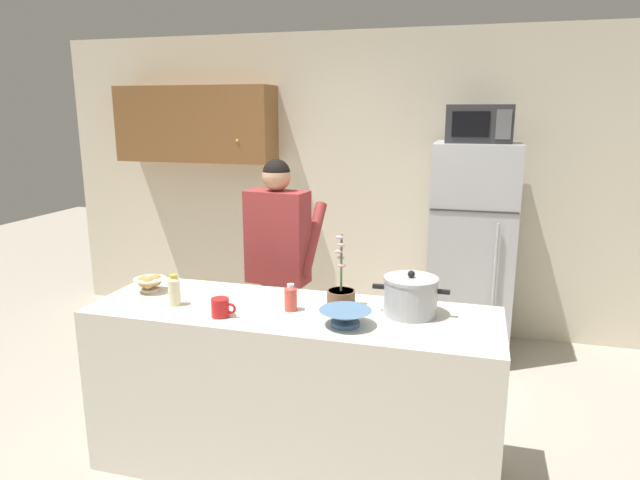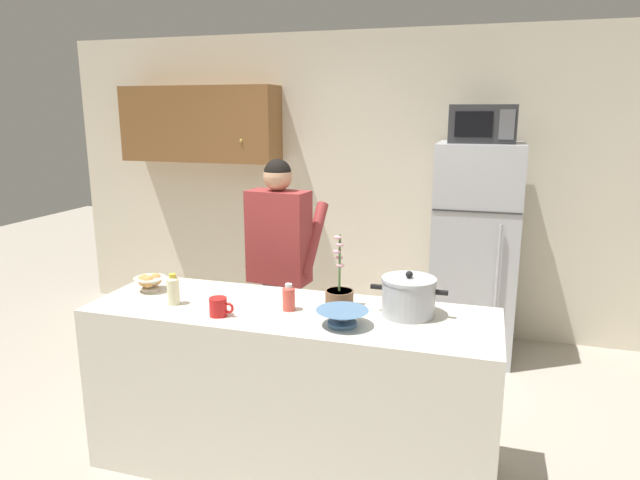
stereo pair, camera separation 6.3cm
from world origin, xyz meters
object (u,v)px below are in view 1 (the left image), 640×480
microwave (479,124)px  bottle_mid_counter (174,290)px  person_near_pot (278,250)px  potted_orchid (341,294)px  cooking_pot (410,296)px  bottle_near_edge (290,297)px  refrigerator (471,251)px  empty_bowl (345,316)px  bread_bowl (150,283)px  coffee_mug (221,308)px

microwave → bottle_mid_counter: (-1.51, -1.93, -0.83)m
person_near_pot → potted_orchid: bearing=-49.6°
cooking_pot → bottle_near_edge: bearing=-170.0°
microwave → potted_orchid: (-0.65, -1.70, -0.85)m
bottle_near_edge → potted_orchid: potted_orchid is taller
refrigerator → potted_orchid: size_ratio=4.36×
microwave → empty_bowl: microwave is taller
bottle_near_edge → potted_orchid: (0.24, 0.14, -0.01)m
potted_orchid → empty_bowl: bearing=-72.2°
cooking_pot → bottle_near_edge: (-0.60, -0.11, -0.03)m
microwave → potted_orchid: microwave is taller
cooking_pot → bottle_mid_counter: 1.24m
microwave → cooking_pot: 1.94m
cooking_pot → bread_bowl: size_ratio=2.14×
refrigerator → coffee_mug: 2.37m
cooking_pot → bread_bowl: 1.48m
person_near_pot → refrigerator: bearing=38.8°
cooking_pot → potted_orchid: size_ratio=1.00×
microwave → potted_orchid: size_ratio=1.23×
coffee_mug → bottle_mid_counter: size_ratio=0.78×
refrigerator → bottle_near_edge: refrigerator is taller
person_near_pot → empty_bowl: bearing=-54.7°
microwave → cooking_pot: microwave is taller
refrigerator → person_near_pot: refrigerator is taller
refrigerator → microwave: (0.00, -0.02, 0.99)m
cooking_pot → bottle_mid_counter: cooking_pot is taller
person_near_pot → coffee_mug: 1.03m
bread_bowl → potted_orchid: 1.11m
microwave → refrigerator: bearing=90.1°
bread_bowl → empty_bowl: (1.19, -0.20, -0.01)m
refrigerator → bread_bowl: (-1.76, -1.79, 0.12)m
empty_bowl → bottle_mid_counter: (-0.94, 0.04, 0.04)m
bottle_near_edge → bottle_mid_counter: bearing=-171.6°
coffee_mug → potted_orchid: size_ratio=0.34×
bottle_near_edge → empty_bowl: bearing=-22.0°
bottle_near_edge → potted_orchid: 0.27m
microwave → bread_bowl: 2.64m
person_near_pot → bottle_near_edge: 0.93m
person_near_pot → bread_bowl: person_near_pot is taller
coffee_mug → empty_bowl: bearing=4.5°
bread_bowl → bottle_mid_counter: (0.25, -0.16, 0.03)m
bottle_near_edge → bottle_mid_counter: bottle_mid_counter is taller
microwave → bottle_near_edge: microwave is taller
refrigerator → cooking_pot: size_ratio=4.37×
coffee_mug → microwave: bearing=59.4°
cooking_pot → coffee_mug: 0.96m
coffee_mug → bottle_near_edge: bearing=30.3°
empty_bowl → potted_orchid: size_ratio=0.66×
coffee_mug → empty_bowl: coffee_mug is taller
person_near_pot → potted_orchid: 0.94m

